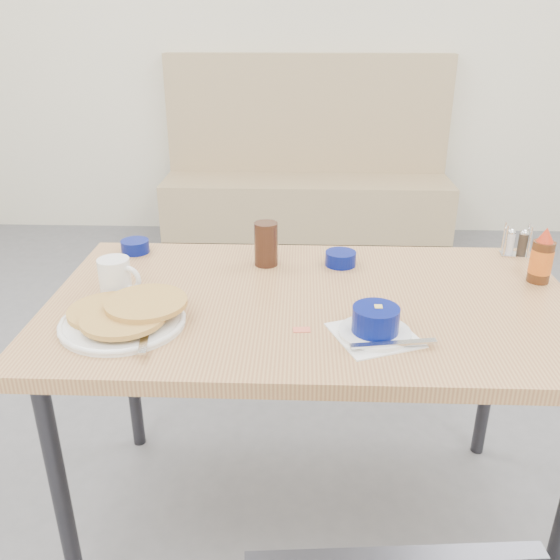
{
  "coord_description": "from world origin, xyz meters",
  "views": [
    {
      "loc": [
        -0.03,
        -1.17,
        1.45
      ],
      "look_at": [
        -0.09,
        0.24,
        0.82
      ],
      "focal_mm": 38.0,
      "sensor_mm": 36.0,
      "label": 1
    }
  ],
  "objects_px": {
    "dining_table": "(312,319)",
    "condiment_caddy": "(516,244)",
    "butter_bowl": "(341,259)",
    "syrup_bottle": "(542,259)",
    "booth_bench": "(306,190)",
    "pancake_plate": "(125,316)",
    "creamer_bowl": "(135,246)",
    "coffee_mug": "(116,276)",
    "grits_setting": "(376,324)",
    "amber_tumbler": "(266,244)"
  },
  "relations": [
    {
      "from": "booth_bench",
      "to": "condiment_caddy",
      "type": "distance_m",
      "value": 2.33
    },
    {
      "from": "grits_setting",
      "to": "coffee_mug",
      "type": "bearing_deg",
      "value": 162.32
    },
    {
      "from": "pancake_plate",
      "to": "grits_setting",
      "type": "relative_size",
      "value": 1.24
    },
    {
      "from": "dining_table",
      "to": "syrup_bottle",
      "type": "xyz_separation_m",
      "value": [
        0.64,
        0.14,
        0.13
      ]
    },
    {
      "from": "creamer_bowl",
      "to": "butter_bowl",
      "type": "xyz_separation_m",
      "value": [
        0.65,
        -0.08,
        0.0
      ]
    },
    {
      "from": "coffee_mug",
      "to": "butter_bowl",
      "type": "xyz_separation_m",
      "value": [
        0.62,
        0.22,
        -0.03
      ]
    },
    {
      "from": "dining_table",
      "to": "condiment_caddy",
      "type": "xyz_separation_m",
      "value": [
        0.64,
        0.34,
        0.1
      ]
    },
    {
      "from": "pancake_plate",
      "to": "butter_bowl",
      "type": "bearing_deg",
      "value": 35.88
    },
    {
      "from": "butter_bowl",
      "to": "amber_tumbler",
      "type": "relative_size",
      "value": 0.7
    },
    {
      "from": "dining_table",
      "to": "pancake_plate",
      "type": "bearing_deg",
      "value": -161.05
    },
    {
      "from": "coffee_mug",
      "to": "condiment_caddy",
      "type": "relative_size",
      "value": 1.22
    },
    {
      "from": "amber_tumbler",
      "to": "condiment_caddy",
      "type": "relative_size",
      "value": 1.31
    },
    {
      "from": "coffee_mug",
      "to": "syrup_bottle",
      "type": "xyz_separation_m",
      "value": [
        1.17,
        0.12,
        0.02
      ]
    },
    {
      "from": "booth_bench",
      "to": "condiment_caddy",
      "type": "bearing_deg",
      "value": -73.74
    },
    {
      "from": "grits_setting",
      "to": "syrup_bottle",
      "type": "xyz_separation_m",
      "value": [
        0.5,
        0.33,
        0.04
      ]
    },
    {
      "from": "amber_tumbler",
      "to": "booth_bench",
      "type": "bearing_deg",
      "value": 86.59
    },
    {
      "from": "pancake_plate",
      "to": "amber_tumbler",
      "type": "distance_m",
      "value": 0.51
    },
    {
      "from": "booth_bench",
      "to": "butter_bowl",
      "type": "height_order",
      "value": "booth_bench"
    },
    {
      "from": "creamer_bowl",
      "to": "butter_bowl",
      "type": "distance_m",
      "value": 0.65
    },
    {
      "from": "butter_bowl",
      "to": "condiment_caddy",
      "type": "distance_m",
      "value": 0.56
    },
    {
      "from": "pancake_plate",
      "to": "grits_setting",
      "type": "height_order",
      "value": "grits_setting"
    },
    {
      "from": "booth_bench",
      "to": "dining_table",
      "type": "xyz_separation_m",
      "value": [
        0.0,
        -2.53,
        0.35
      ]
    },
    {
      "from": "dining_table",
      "to": "coffee_mug",
      "type": "distance_m",
      "value": 0.54
    },
    {
      "from": "pancake_plate",
      "to": "syrup_bottle",
      "type": "bearing_deg",
      "value": 15.04
    },
    {
      "from": "dining_table",
      "to": "pancake_plate",
      "type": "relative_size",
      "value": 4.47
    },
    {
      "from": "grits_setting",
      "to": "butter_bowl",
      "type": "bearing_deg",
      "value": 97.51
    },
    {
      "from": "creamer_bowl",
      "to": "butter_bowl",
      "type": "height_order",
      "value": "butter_bowl"
    },
    {
      "from": "booth_bench",
      "to": "pancake_plate",
      "type": "height_order",
      "value": "booth_bench"
    },
    {
      "from": "pancake_plate",
      "to": "syrup_bottle",
      "type": "relative_size",
      "value": 1.94
    },
    {
      "from": "butter_bowl",
      "to": "syrup_bottle",
      "type": "relative_size",
      "value": 0.58
    },
    {
      "from": "booth_bench",
      "to": "condiment_caddy",
      "type": "xyz_separation_m",
      "value": [
        0.64,
        -2.19,
        0.45
      ]
    },
    {
      "from": "booth_bench",
      "to": "grits_setting",
      "type": "distance_m",
      "value": 2.77
    },
    {
      "from": "pancake_plate",
      "to": "grits_setting",
      "type": "xyz_separation_m",
      "value": [
        0.6,
        -0.04,
        0.01
      ]
    },
    {
      "from": "amber_tumbler",
      "to": "syrup_bottle",
      "type": "relative_size",
      "value": 0.82
    },
    {
      "from": "pancake_plate",
      "to": "amber_tumbler",
      "type": "bearing_deg",
      "value": 50.51
    },
    {
      "from": "booth_bench",
      "to": "coffee_mug",
      "type": "xyz_separation_m",
      "value": [
        -0.53,
        -2.51,
        0.46
      ]
    },
    {
      "from": "creamer_bowl",
      "to": "amber_tumbler",
      "type": "relative_size",
      "value": 0.67
    },
    {
      "from": "coffee_mug",
      "to": "condiment_caddy",
      "type": "distance_m",
      "value": 1.21
    },
    {
      "from": "butter_bowl",
      "to": "pancake_plate",
      "type": "bearing_deg",
      "value": -144.12
    },
    {
      "from": "creamer_bowl",
      "to": "syrup_bottle",
      "type": "bearing_deg",
      "value": -8.55
    },
    {
      "from": "booth_bench",
      "to": "creamer_bowl",
      "type": "distance_m",
      "value": 2.33
    },
    {
      "from": "pancake_plate",
      "to": "condiment_caddy",
      "type": "relative_size",
      "value": 3.1
    },
    {
      "from": "butter_bowl",
      "to": "coffee_mug",
      "type": "bearing_deg",
      "value": -160.63
    },
    {
      "from": "coffee_mug",
      "to": "grits_setting",
      "type": "relative_size",
      "value": 0.49
    },
    {
      "from": "condiment_caddy",
      "to": "coffee_mug",
      "type": "bearing_deg",
      "value": -157.93
    },
    {
      "from": "coffee_mug",
      "to": "grits_setting",
      "type": "height_order",
      "value": "coffee_mug"
    },
    {
      "from": "dining_table",
      "to": "amber_tumbler",
      "type": "height_order",
      "value": "amber_tumbler"
    },
    {
      "from": "butter_bowl",
      "to": "condiment_caddy",
      "type": "height_order",
      "value": "condiment_caddy"
    },
    {
      "from": "booth_bench",
      "to": "grits_setting",
      "type": "bearing_deg",
      "value": -86.97
    },
    {
      "from": "butter_bowl",
      "to": "syrup_bottle",
      "type": "xyz_separation_m",
      "value": [
        0.55,
        -0.1,
        0.05
      ]
    }
  ]
}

